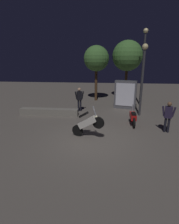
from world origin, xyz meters
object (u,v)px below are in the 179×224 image
person_rider_beside (79,97)px  person_bystander_far (168,114)px  motorcycle_red_parked_left (133,117)px  streetlamp_near (143,59)px  kiosk_billboard (125,95)px  streetlamp_far (143,71)px  motorcycle_white_foreground (87,123)px

person_rider_beside → person_bystander_far: 6.08m
motorcycle_red_parked_left → streetlamp_near: 5.85m
motorcycle_red_parked_left → kiosk_billboard: (-0.13, 3.48, 0.61)m
streetlamp_far → kiosk_billboard: (-0.82, 1.71, -1.87)m
motorcycle_white_foreground → streetlamp_near: (3.64, 6.78, 2.87)m
streetlamp_near → streetlamp_far: 3.11m
motorcycle_white_foreground → streetlamp_near: streetlamp_near is taller
motorcycle_red_parked_left → streetlamp_far: size_ratio=0.37×
streetlamp_near → kiosk_billboard: (-1.36, -1.27, -2.57)m
person_rider_beside → streetlamp_near: streetlamp_near is taller
motorcycle_white_foreground → kiosk_billboard: (2.29, 5.51, 0.31)m
streetlamp_near → streetlamp_far: size_ratio=1.28×
person_bystander_far → streetlamp_near: 6.32m
motorcycle_white_foreground → person_bystander_far: motorcycle_white_foreground is taller
person_bystander_far → streetlamp_far: 3.48m
motorcycle_red_parked_left → person_rider_beside: size_ratio=0.98×
streetlamp_far → kiosk_billboard: streetlamp_far is taller
person_bystander_far → kiosk_billboard: size_ratio=0.77×
streetlamp_near → person_bystander_far: bearing=-86.4°
streetlamp_near → streetlamp_far: streetlamp_near is taller
streetlamp_far → kiosk_billboard: bearing=115.7°
kiosk_billboard → person_rider_beside: bearing=30.0°
person_bystander_far → streetlamp_far: bearing=34.6°
motorcycle_white_foreground → streetlamp_near: 8.22m
motorcycle_white_foreground → kiosk_billboard: bearing=87.5°
streetlamp_far → motorcycle_white_foreground: bearing=-129.3°
kiosk_billboard → person_bystander_far: bearing=123.3°
streetlamp_far → streetlamp_near: bearing=79.9°
motorcycle_white_foreground → person_bystander_far: size_ratio=1.00×
person_bystander_far → kiosk_billboard: 4.78m
person_bystander_far → streetlamp_near: streetlamp_near is taller
motorcycle_white_foreground → motorcycle_red_parked_left: bearing=60.1°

